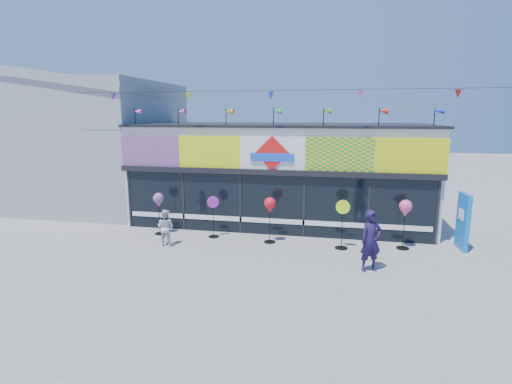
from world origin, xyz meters
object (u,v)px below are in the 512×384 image
(adult_man, at_px, (371,241))
(spinner_2, at_px, (270,207))
(spinner_4, at_px, (405,210))
(spinner_1, at_px, (213,216))
(spinner_3, at_px, (342,223))
(blue_sign, at_px, (463,221))
(spinner_0, at_px, (159,201))
(child, at_px, (166,227))

(adult_man, bearing_deg, spinner_2, 122.97)
(spinner_4, bearing_deg, spinner_1, -179.78)
(spinner_1, height_order, spinner_2, spinner_2)
(spinner_1, height_order, spinner_3, spinner_3)
(blue_sign, distance_m, adult_man, 4.13)
(blue_sign, bearing_deg, spinner_1, -179.81)
(spinner_2, height_order, spinner_4, spinner_4)
(spinner_3, bearing_deg, spinner_2, 176.03)
(spinner_0, height_order, adult_man, adult_man)
(spinner_0, distance_m, adult_man, 7.88)
(spinner_0, bearing_deg, spinner_4, 0.44)
(spinner_0, height_order, child, spinner_0)
(blue_sign, distance_m, spinner_4, 2.01)
(blue_sign, xyz_separation_m, spinner_4, (-1.93, -0.40, 0.40))
(spinner_4, relative_size, adult_man, 0.94)
(child, bearing_deg, spinner_1, -130.63)
(blue_sign, height_order, adult_man, blue_sign)
(spinner_2, xyz_separation_m, child, (-3.50, -1.01, -0.67))
(blue_sign, relative_size, spinner_3, 1.13)
(adult_man, bearing_deg, spinner_3, 87.76)
(spinner_4, bearing_deg, blue_sign, 11.67)
(adult_man, relative_size, child, 1.42)
(blue_sign, distance_m, spinner_1, 8.64)
(spinner_0, bearing_deg, child, -56.63)
(spinner_4, xyz_separation_m, adult_man, (-1.25, -2.23, -0.45))
(spinner_2, distance_m, spinner_4, 4.56)
(blue_sign, relative_size, adult_man, 1.05)
(spinner_0, height_order, spinner_1, spinner_0)
(blue_sign, xyz_separation_m, child, (-9.98, -1.64, -0.32))
(spinner_0, distance_m, child, 1.54)
(spinner_4, relative_size, child, 1.33)
(spinner_0, xyz_separation_m, spinner_4, (8.83, 0.07, 0.08))
(spinner_0, xyz_separation_m, spinner_2, (4.27, -0.16, 0.03))
(spinner_3, height_order, adult_man, adult_man)
(spinner_4, bearing_deg, spinner_2, -177.12)
(spinner_1, height_order, child, spinner_1)
(spinner_1, bearing_deg, adult_man, -22.06)
(spinner_3, distance_m, spinner_4, 2.14)
(spinner_4, xyz_separation_m, child, (-8.05, -1.24, -0.72))
(blue_sign, xyz_separation_m, spinner_2, (-6.48, -0.63, 0.35))
(spinner_4, bearing_deg, spinner_0, -179.56)
(blue_sign, relative_size, spinner_4, 1.12)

